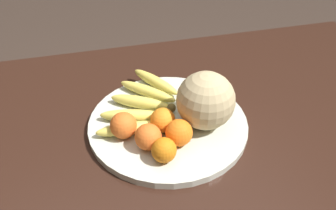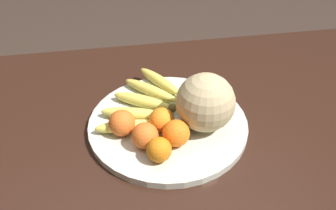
{
  "view_description": "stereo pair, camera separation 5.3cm",
  "coord_description": "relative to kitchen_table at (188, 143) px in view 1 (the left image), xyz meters",
  "views": [
    {
      "loc": [
        0.23,
        0.64,
        1.33
      ],
      "look_at": [
        0.06,
        0.02,
        0.83
      ],
      "focal_mm": 35.0,
      "sensor_mm": 36.0,
      "label": 1
    },
    {
      "loc": [
        0.17,
        0.65,
        1.33
      ],
      "look_at": [
        0.06,
        0.02,
        0.83
      ],
      "focal_mm": 35.0,
      "sensor_mm": 36.0,
      "label": 2
    }
  ],
  "objects": [
    {
      "name": "kitchen_table",
      "position": [
        0.0,
        0.0,
        0.0
      ],
      "size": [
        1.56,
        0.89,
        0.77
      ],
      "color": "black",
      "rests_on": "ground_plane"
    },
    {
      "name": "fruit_bowl",
      "position": [
        0.06,
        0.02,
        0.11
      ],
      "size": [
        0.41,
        0.41,
        0.02
      ],
      "color": "beige",
      "rests_on": "kitchen_table"
    },
    {
      "name": "melon",
      "position": [
        -0.02,
        0.05,
        0.19
      ],
      "size": [
        0.14,
        0.14,
        0.14
      ],
      "color": "tan",
      "rests_on": "fruit_bowl"
    },
    {
      "name": "banana_bunch",
      "position": [
        0.12,
        -0.05,
        0.13
      ],
      "size": [
        0.25,
        0.28,
        0.03
      ],
      "rotation": [
        0.0,
        0.0,
        5.75
      ],
      "color": "brown",
      "rests_on": "fruit_bowl"
    },
    {
      "name": "orange_front_left",
      "position": [
        0.11,
        0.15,
        0.15
      ],
      "size": [
        0.06,
        0.06,
        0.06
      ],
      "color": "orange",
      "rests_on": "fruit_bowl"
    },
    {
      "name": "orange_front_right",
      "position": [
        0.18,
        0.05,
        0.15
      ],
      "size": [
        0.06,
        0.06,
        0.06
      ],
      "color": "orange",
      "rests_on": "fruit_bowl"
    },
    {
      "name": "orange_mid_center",
      "position": [
        0.09,
        0.05,
        0.15
      ],
      "size": [
        0.06,
        0.06,
        0.06
      ],
      "color": "orange",
      "rests_on": "fruit_bowl"
    },
    {
      "name": "orange_back_left",
      "position": [
        0.06,
        0.1,
        0.15
      ],
      "size": [
        0.06,
        0.06,
        0.06
      ],
      "color": "orange",
      "rests_on": "fruit_bowl"
    },
    {
      "name": "orange_back_right",
      "position": [
        0.13,
        0.1,
        0.15
      ],
      "size": [
        0.06,
        0.06,
        0.06
      ],
      "color": "orange",
      "rests_on": "fruit_bowl"
    }
  ]
}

